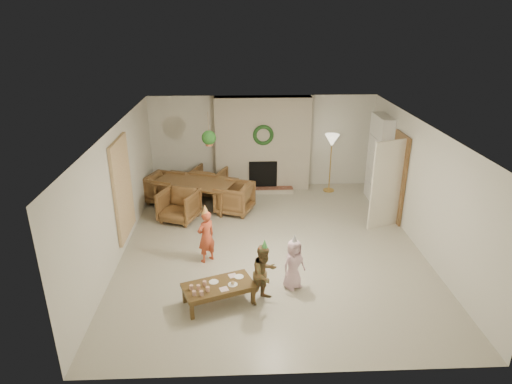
{
  "coord_description": "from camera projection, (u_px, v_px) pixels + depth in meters",
  "views": [
    {
      "loc": [
        -0.65,
        -8.04,
        4.48
      ],
      "look_at": [
        -0.3,
        0.4,
        1.05
      ],
      "focal_mm": 30.98,
      "sensor_mm": 36.0,
      "label": 1
    }
  ],
  "objects": [
    {
      "name": "wall_back",
      "position": [
        262.0,
        142.0,
        11.92
      ],
      "size": [
        7.0,
        0.0,
        7.0
      ],
      "primitive_type": "plane",
      "rotation": [
        1.57,
        0.0,
        0.0
      ],
      "color": "silver",
      "rests_on": "floor"
    },
    {
      "name": "cup_d",
      "position": [
        198.0,
        287.0,
        7.09
      ],
      "size": [
        0.08,
        0.08,
        0.08
      ],
      "primitive_type": "cylinder",
      "rotation": [
        0.0,
        0.0,
        0.36
      ],
      "color": "silver",
      "rests_on": "coffee_table_top"
    },
    {
      "name": "wall_left",
      "position": [
        118.0,
        192.0,
        8.57
      ],
      "size": [
        0.0,
        7.0,
        7.0
      ],
      "primitive_type": "plane",
      "rotation": [
        1.57,
        0.0,
        1.57
      ],
      "color": "silver",
      "rests_on": "floor"
    },
    {
      "name": "hanging_plant_pot",
      "position": [
        209.0,
        143.0,
        9.81
      ],
      "size": [
        0.16,
        0.16,
        0.12
      ],
      "primitive_type": "cylinder",
      "color": "#A95736",
      "rests_on": "hanging_plant_cord"
    },
    {
      "name": "coffee_table_apron",
      "position": [
        218.0,
        289.0,
        7.26
      ],
      "size": [
        1.16,
        0.82,
        0.07
      ],
      "primitive_type": "cube",
      "rotation": [
        0.0,
        0.0,
        0.36
      ],
      "color": "#543D1C",
      "rests_on": "floor"
    },
    {
      "name": "books_row_mid",
      "position": [
        376.0,
        163.0,
        11.06
      ],
      "size": [
        0.2,
        0.44,
        0.24
      ],
      "primitive_type": "cube",
      "color": "#246187",
      "rests_on": "bookshelf_shelf_b"
    },
    {
      "name": "party_hat_red",
      "position": [
        205.0,
        209.0,
        8.2
      ],
      "size": [
        0.18,
        0.18,
        0.2
      ],
      "primitive_type": "cone",
      "rotation": [
        0.0,
        0.0,
        0.35
      ],
      "color": "#D7CD47",
      "rests_on": "child_red"
    },
    {
      "name": "coffee_leg_br",
      "position": [
        243.0,
        281.0,
        7.69
      ],
      "size": [
        0.08,
        0.08,
        0.3
      ],
      "primitive_type": "cube",
      "rotation": [
        0.0,
        0.0,
        0.36
      ],
      "color": "#543D1C",
      "rests_on": "floor"
    },
    {
      "name": "party_hat_pink",
      "position": [
        295.0,
        239.0,
        7.43
      ],
      "size": [
        0.16,
        0.16,
        0.17
      ],
      "primitive_type": "cone",
      "rotation": [
        0.0,
        0.0,
        0.4
      ],
      "color": "#B7B6BE",
      "rests_on": "child_pink"
    },
    {
      "name": "plate_a",
      "position": [
        214.0,
        282.0,
        7.3
      ],
      "size": [
        0.2,
        0.2,
        0.01
      ],
      "primitive_type": "cylinder",
      "rotation": [
        0.0,
        0.0,
        0.36
      ],
      "color": "white",
      "rests_on": "coffee_table_top"
    },
    {
      "name": "dining_chair_right",
      "position": [
        234.0,
        198.0,
        10.57
      ],
      "size": [
        1.04,
        1.03,
        0.74
      ],
      "primitive_type": "imported",
      "rotation": [
        0.0,
        0.0,
        -1.94
      ],
      "color": "brown",
      "rests_on": "floor"
    },
    {
      "name": "curtain_panel",
      "position": [
        123.0,
        189.0,
        8.75
      ],
      "size": [
        0.06,
        1.2,
        2.0
      ],
      "primitive_type": "cube",
      "color": "beige",
      "rests_on": "wall_left"
    },
    {
      "name": "coffee_leg_bl",
      "position": [
        184.0,
        295.0,
        7.32
      ],
      "size": [
        0.08,
        0.08,
        0.3
      ],
      "primitive_type": "cube",
      "rotation": [
        0.0,
        0.0,
        0.36
      ],
      "color": "#543D1C",
      "rests_on": "floor"
    },
    {
      "name": "napkin_left",
      "position": [
        224.0,
        289.0,
        7.11
      ],
      "size": [
        0.17,
        0.17,
        0.01
      ],
      "primitive_type": "cube",
      "rotation": [
        0.0,
        0.0,
        0.36
      ],
      "color": "#E7AAB6",
      "rests_on": "coffee_table_top"
    },
    {
      "name": "floor_lamp_base",
      "position": [
        329.0,
        190.0,
        11.99
      ],
      "size": [
        0.29,
        0.29,
        0.03
      ],
      "primitive_type": "cylinder",
      "color": "gold",
      "rests_on": "floor"
    },
    {
      "name": "hanging_plant_cord",
      "position": [
        208.0,
        128.0,
        9.68
      ],
      "size": [
        0.01,
        0.01,
        0.7
      ],
      "primitive_type": "cylinder",
      "color": "tan",
      "rests_on": "ceiling"
    },
    {
      "name": "food_scoop",
      "position": [
        233.0,
        283.0,
        7.22
      ],
      "size": [
        0.08,
        0.08,
        0.06
      ],
      "primitive_type": "sphere",
      "rotation": [
        0.0,
        0.0,
        0.36
      ],
      "color": "tan",
      "rests_on": "plate_b"
    },
    {
      "name": "bookshelf_carcass",
      "position": [
        379.0,
        159.0,
        10.98
      ],
      "size": [
        0.3,
        1.0,
        2.2
      ],
      "primitive_type": "cube",
      "color": "white",
      "rests_on": "floor"
    },
    {
      "name": "wall_right",
      "position": [
        422.0,
        188.0,
        8.8
      ],
      "size": [
        0.0,
        7.0,
        7.0
      ],
      "primitive_type": "plane",
      "rotation": [
        1.57,
        0.0,
        -1.57
      ],
      "color": "silver",
      "rests_on": "floor"
    },
    {
      "name": "fireplace_mass",
      "position": [
        263.0,
        144.0,
        11.74
      ],
      "size": [
        2.5,
        0.4,
        2.5
      ],
      "primitive_type": "cube",
      "color": "#4D2914",
      "rests_on": "floor"
    },
    {
      "name": "child_red",
      "position": [
        206.0,
        237.0,
        8.41
      ],
      "size": [
        0.46,
        0.44,
        1.05
      ],
      "primitive_type": "imported",
      "rotation": [
        0.0,
        0.0,
        3.84
      ],
      "color": "#C24829",
      "rests_on": "floor"
    },
    {
      "name": "bookshelf_shelf_c",
      "position": [
        379.0,
        154.0,
        10.92
      ],
      "size": [
        0.3,
        0.92,
        0.03
      ],
      "primitive_type": "cube",
      "color": "white",
      "rests_on": "bookshelf_carcass"
    },
    {
      "name": "dining_chair_near",
      "position": [
        179.0,
        206.0,
        10.15
      ],
      "size": [
        1.03,
        1.04,
        0.74
      ],
      "primitive_type": "imported",
      "rotation": [
        0.0,
        0.0,
        -0.37
      ],
      "color": "brown",
      "rests_on": "floor"
    },
    {
      "name": "cup_f",
      "position": [
        205.0,
        283.0,
        7.2
      ],
      "size": [
        0.08,
        0.08,
        0.08
      ],
      "primitive_type": "cylinder",
      "rotation": [
        0.0,
        0.0,
        0.36
      ],
      "color": "silver",
      "rests_on": "coffee_table_top"
    },
    {
      "name": "napkin_right",
      "position": [
        233.0,
        276.0,
        7.47
      ],
      "size": [
        0.17,
        0.17,
        0.01
      ],
      "primitive_type": "cube",
      "rotation": [
        0.0,
        0.0,
        0.36
      ],
      "color": "#E7AAB6",
      "rests_on": "coffee_table_top"
    },
    {
      "name": "plate_c",
      "position": [
        239.0,
        277.0,
        7.44
      ],
      "size": [
        0.2,
        0.2,
        0.01
      ],
      "primitive_type": "cylinder",
      "rotation": [
        0.0,
        0.0,
        0.36
      ],
      "color": "white",
      "rests_on": "coffee_table_top"
    },
    {
      "name": "floor_lamp_post",
      "position": [
        330.0,
        165.0,
        11.72
      ],
      "size": [
        0.03,
        0.03,
        1.41
      ],
      "primitive_type": "cylinder",
      "color": "gold",
      "rests_on": "floor"
    },
    {
      "name": "party_hat_plaid",
      "position": [
        265.0,
        244.0,
        7.04
      ],
      "size": [
        0.15,
        0.15,
        0.17
      ],
      "primitive_type": "cone",
      "rotation": [
        0.0,
        0.0,
        0.33
      ],
      "color": "#53C258",
      "rests_on": "child_plaid"
    },
    {
      "name": "dining_chair_left",
      "position": [
        165.0,
        189.0,
        11.14
      ],
      "size": [
        1.04,
        1.03,
        0.74
      ],
      "primitive_type": "imported",
      "rotation": [
        0.0,
        0.0,
        1.2
      ],
      "color": "brown",
      "rests_on": "floor"
    },
    {
      "name": "hanging_plant_foliage",
      "position": [
        209.0,
        138.0,
        9.77
      ],
      "size": [
        0.32,
        0.32,
        0.32
      ],
      "primitive_type": "sphere",
      "color": "#1E541C",
      "rests_on": "hanging_plant_pot"
    },
    {
      "name": "bookshelf_shelf_a",
      "position": [
        375.0,
        184.0,
        11.22
      ],
      "size": [
        0.3,
        0.92,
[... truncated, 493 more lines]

